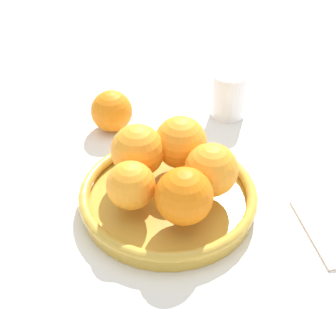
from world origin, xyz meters
TOP-DOWN VIEW (x-y plane):
  - ground_plane at (0.00, 0.00)m, footprint 4.00×4.00m
  - fruit_bowl at (0.00, 0.00)m, footprint 0.27×0.27m
  - orange_pile at (0.00, 0.01)m, footprint 0.20×0.20m
  - stray_orange at (-0.16, 0.17)m, footprint 0.08×0.08m
  - drinking_glass at (0.03, 0.28)m, footprint 0.07×0.07m

SIDE VIEW (x-z plane):
  - ground_plane at x=0.00m, z-range 0.00..0.00m
  - fruit_bowl at x=0.00m, z-range 0.00..0.03m
  - stray_orange at x=-0.16m, z-range 0.00..0.08m
  - drinking_glass at x=0.03m, z-range 0.00..0.09m
  - orange_pile at x=0.00m, z-range 0.03..0.11m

